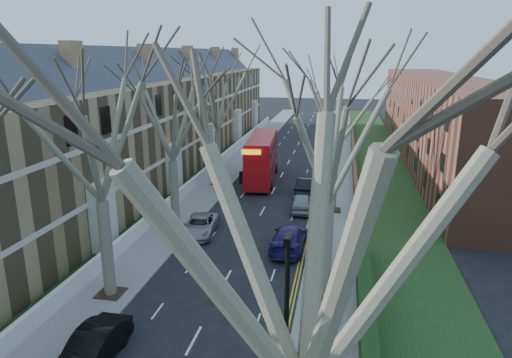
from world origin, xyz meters
The scene contains 20 objects.
pavement_left centered at (-6.00, 39.00, 0.06)m, with size 3.00×102.00×0.12m, color slate.
pavement_right centered at (6.00, 39.00, 0.06)m, with size 3.00×102.00×0.12m, color slate.
terrace_left centered at (-13.65, 31.00, 5.53)m, with size 9.70×78.00×13.60m.
flats_right centered at (17.46, 43.00, 4.98)m, with size 13.97×54.00×10.00m.
wall_hedge_right centered at (7.70, 2.00, 1.12)m, with size 0.70×24.00×1.80m.
front_wall_left centered at (-7.65, 31.00, 0.62)m, with size 0.30×78.00×1.00m.
grass_verge_right centered at (10.50, 39.00, 0.15)m, with size 6.00×102.00×0.06m.
lamp_post centered at (5.00, -3.50, 4.57)m, with size 0.18×0.50×8.11m.
tree_left_mid centered at (-5.70, 6.00, 9.56)m, with size 10.50×10.50×14.71m.
tree_left_far centered at (-5.70, 16.00, 9.24)m, with size 10.15×10.15×14.22m.
tree_left_dist centered at (-5.70, 28.00, 9.56)m, with size 10.50×10.50×14.71m.
tree_right_near centered at (5.70, -6.00, 9.86)m, with size 10.85×10.85×15.20m.
tree_right_mid centered at (5.70, 8.00, 9.56)m, with size 10.50×10.50×14.71m.
tree_right_far centered at (5.70, 22.00, 9.24)m, with size 10.15×10.15×14.22m.
double_decker_bus centered at (-1.74, 30.27, 2.23)m, with size 3.38×10.97×4.53m.
car_left_mid centered at (-3.67, 0.68, 0.74)m, with size 1.56×4.48×1.48m, color black.
car_left_far centered at (-3.59, 15.32, 0.65)m, with size 2.15×4.66×1.29m, color gray.
car_right_near centered at (3.06, 13.96, 0.77)m, with size 2.15×5.29×1.53m, color navy.
car_right_mid centered at (3.15, 21.77, 0.72)m, with size 1.70×4.23×1.44m, color gray.
car_right_far centered at (3.08, 26.80, 0.73)m, with size 1.55×4.44×1.46m, color black.
Camera 1 is at (6.24, -14.29, 12.74)m, focal length 32.00 mm.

